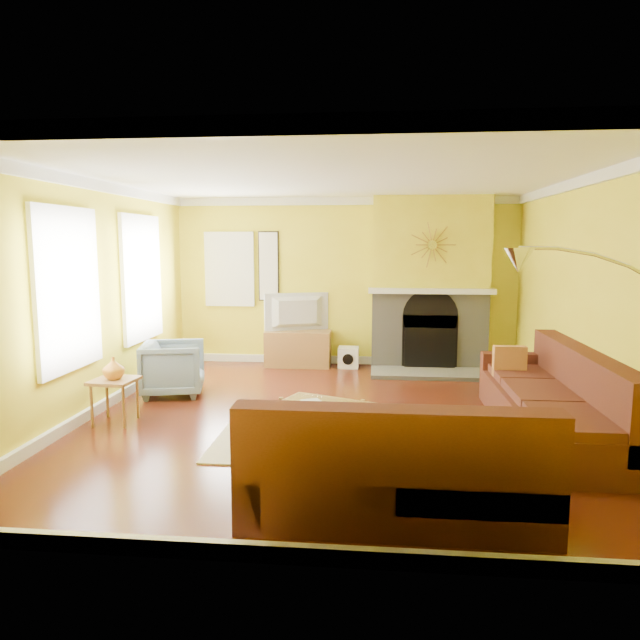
# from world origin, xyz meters

# --- Properties ---
(floor) EXTENTS (5.50, 6.00, 0.02)m
(floor) POSITION_xyz_m (0.00, 0.00, -0.01)
(floor) COLOR maroon
(floor) RESTS_ON ground
(ceiling) EXTENTS (5.50, 6.00, 0.02)m
(ceiling) POSITION_xyz_m (0.00, 0.00, 2.71)
(ceiling) COLOR white
(ceiling) RESTS_ON ground
(wall_back) EXTENTS (5.50, 0.02, 2.70)m
(wall_back) POSITION_xyz_m (0.00, 3.01, 1.35)
(wall_back) COLOR yellow
(wall_back) RESTS_ON ground
(wall_front) EXTENTS (5.50, 0.02, 2.70)m
(wall_front) POSITION_xyz_m (0.00, -3.01, 1.35)
(wall_front) COLOR yellow
(wall_front) RESTS_ON ground
(wall_left) EXTENTS (0.02, 6.00, 2.70)m
(wall_left) POSITION_xyz_m (-2.76, 0.00, 1.35)
(wall_left) COLOR yellow
(wall_left) RESTS_ON ground
(wall_right) EXTENTS (0.02, 6.00, 2.70)m
(wall_right) POSITION_xyz_m (2.76, 0.00, 1.35)
(wall_right) COLOR yellow
(wall_right) RESTS_ON ground
(baseboard) EXTENTS (5.50, 6.00, 0.12)m
(baseboard) POSITION_xyz_m (0.00, 0.00, 0.06)
(baseboard) COLOR white
(baseboard) RESTS_ON floor
(crown_molding) EXTENTS (5.50, 6.00, 0.12)m
(crown_molding) POSITION_xyz_m (0.00, 0.00, 2.64)
(crown_molding) COLOR white
(crown_molding) RESTS_ON ceiling
(window_left_near) EXTENTS (0.06, 1.22, 1.72)m
(window_left_near) POSITION_xyz_m (-2.72, 1.30, 1.50)
(window_left_near) COLOR white
(window_left_near) RESTS_ON wall_left
(window_left_far) EXTENTS (0.06, 1.22, 1.72)m
(window_left_far) POSITION_xyz_m (-2.72, -0.60, 1.50)
(window_left_far) COLOR white
(window_left_far) RESTS_ON wall_left
(window_back) EXTENTS (0.82, 0.06, 1.22)m
(window_back) POSITION_xyz_m (-1.90, 2.96, 1.55)
(window_back) COLOR white
(window_back) RESTS_ON wall_back
(wall_art) EXTENTS (0.34, 0.04, 1.14)m
(wall_art) POSITION_xyz_m (-1.25, 2.97, 1.60)
(wall_art) COLOR white
(wall_art) RESTS_ON wall_back
(fireplace) EXTENTS (1.80, 0.40, 2.70)m
(fireplace) POSITION_xyz_m (1.35, 2.80, 1.35)
(fireplace) COLOR gray
(fireplace) RESTS_ON floor
(mantel) EXTENTS (1.92, 0.22, 0.08)m
(mantel) POSITION_xyz_m (1.35, 2.56, 1.25)
(mantel) COLOR white
(mantel) RESTS_ON fireplace
(hearth) EXTENTS (1.80, 0.70, 0.06)m
(hearth) POSITION_xyz_m (1.35, 2.25, 0.03)
(hearth) COLOR gray
(hearth) RESTS_ON floor
(sunburst) EXTENTS (0.70, 0.04, 0.70)m
(sunburst) POSITION_xyz_m (1.35, 2.57, 1.95)
(sunburst) COLOR olive
(sunburst) RESTS_ON fireplace
(rug) EXTENTS (2.40, 1.80, 0.02)m
(rug) POSITION_xyz_m (0.11, -0.58, 0.01)
(rug) COLOR beige
(rug) RESTS_ON floor
(sectional_sofa) EXTENTS (3.20, 3.77, 0.90)m
(sectional_sofa) POSITION_xyz_m (1.15, -0.82, 0.45)
(sectional_sofa) COLOR #56261B
(sectional_sofa) RESTS_ON floor
(coffee_table) EXTENTS (1.25, 1.25, 0.38)m
(coffee_table) POSITION_xyz_m (-0.05, -0.89, 0.19)
(coffee_table) COLOR white
(coffee_table) RESTS_ON floor
(media_console) EXTENTS (1.04, 0.47, 0.57)m
(media_console) POSITION_xyz_m (-0.73, 2.72, 0.29)
(media_console) COLOR #A0703A
(media_console) RESTS_ON floor
(tv) EXTENTS (1.04, 0.49, 0.61)m
(tv) POSITION_xyz_m (-0.73, 2.72, 0.88)
(tv) COLOR black
(tv) RESTS_ON media_console
(subwoofer) EXTENTS (0.32, 0.32, 0.32)m
(subwoofer) POSITION_xyz_m (0.08, 2.70, 0.16)
(subwoofer) COLOR white
(subwoofer) RESTS_ON floor
(armchair) EXTENTS (0.93, 0.91, 0.71)m
(armchair) POSITION_xyz_m (-2.12, 0.81, 0.35)
(armchair) COLOR gray
(armchair) RESTS_ON floor
(side_table) EXTENTS (0.49, 0.49, 0.50)m
(side_table) POSITION_xyz_m (-2.35, -0.39, 0.25)
(side_table) COLOR #A0703A
(side_table) RESTS_ON floor
(vase) EXTENTS (0.30, 0.30, 0.25)m
(vase) POSITION_xyz_m (-2.35, -0.39, 0.62)
(vase) COLOR orange
(vase) RESTS_ON side_table
(book) EXTENTS (0.28, 0.31, 0.02)m
(book) POSITION_xyz_m (-0.19, -0.79, 0.39)
(book) COLOR white
(book) RESTS_ON coffee_table
(arc_lamp) EXTENTS (1.26, 0.36, 1.95)m
(arc_lamp) POSITION_xyz_m (1.97, -2.75, 0.97)
(arc_lamp) COLOR silver
(arc_lamp) RESTS_ON floor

